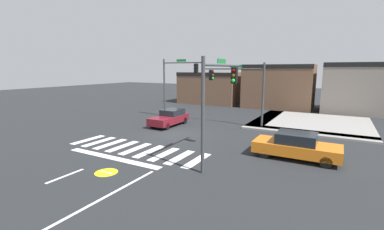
{
  "coord_description": "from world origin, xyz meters",
  "views": [
    {
      "loc": [
        11.16,
        -16.92,
        5.07
      ],
      "look_at": [
        0.98,
        1.16,
        1.42
      ],
      "focal_mm": 24.67,
      "sensor_mm": 36.0,
      "label": 1
    }
  ],
  "objects_px": {
    "traffic_signal_northwest": "(178,77)",
    "car_orange": "(296,146)",
    "traffic_signal_northeast": "(239,83)",
    "car_maroon": "(170,118)",
    "traffic_signal_southeast": "(219,91)"
  },
  "relations": [
    {
      "from": "traffic_signal_northwest",
      "to": "car_orange",
      "type": "bearing_deg",
      "value": -30.03
    },
    {
      "from": "traffic_signal_northeast",
      "to": "car_maroon",
      "type": "relative_size",
      "value": 1.35
    },
    {
      "from": "car_maroon",
      "to": "car_orange",
      "type": "xyz_separation_m",
      "value": [
        11.31,
        -3.86,
        0.03
      ]
    },
    {
      "from": "traffic_signal_northeast",
      "to": "car_maroon",
      "type": "distance_m",
      "value": 6.92
    },
    {
      "from": "traffic_signal_northwest",
      "to": "car_orange",
      "type": "height_order",
      "value": "traffic_signal_northwest"
    },
    {
      "from": "traffic_signal_southeast",
      "to": "traffic_signal_northeast",
      "type": "xyz_separation_m",
      "value": [
        -2.32,
        9.72,
        -0.07
      ]
    },
    {
      "from": "traffic_signal_southeast",
      "to": "car_maroon",
      "type": "bearing_deg",
      "value": 49.2
    },
    {
      "from": "traffic_signal_northeast",
      "to": "traffic_signal_southeast",
      "type": "bearing_deg",
      "value": 103.42
    },
    {
      "from": "traffic_signal_northwest",
      "to": "car_orange",
      "type": "xyz_separation_m",
      "value": [
        12.65,
        -7.31,
        -3.46
      ]
    },
    {
      "from": "car_maroon",
      "to": "traffic_signal_southeast",
      "type": "bearing_deg",
      "value": 49.2
    },
    {
      "from": "traffic_signal_northwest",
      "to": "traffic_signal_northeast",
      "type": "distance_m",
      "value": 6.67
    },
    {
      "from": "traffic_signal_northwest",
      "to": "traffic_signal_northeast",
      "type": "xyz_separation_m",
      "value": [
        6.65,
        -0.32,
        -0.35
      ]
    },
    {
      "from": "traffic_signal_northwest",
      "to": "car_maroon",
      "type": "xyz_separation_m",
      "value": [
        1.33,
        -3.45,
        -3.48
      ]
    },
    {
      "from": "traffic_signal_southeast",
      "to": "car_orange",
      "type": "height_order",
      "value": "traffic_signal_southeast"
    },
    {
      "from": "traffic_signal_northwest",
      "to": "car_orange",
      "type": "distance_m",
      "value": 15.01
    }
  ]
}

